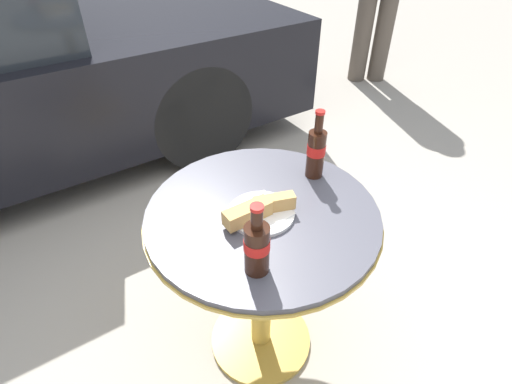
# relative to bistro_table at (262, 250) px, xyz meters

# --- Properties ---
(ground_plane) EXTENTS (30.00, 30.00, 0.00)m
(ground_plane) POSITION_rel_bistro_table_xyz_m (0.00, 0.00, -0.54)
(ground_plane) COLOR #A8A093
(bistro_table) EXTENTS (0.74, 0.74, 0.71)m
(bistro_table) POSITION_rel_bistro_table_xyz_m (0.00, 0.00, 0.00)
(bistro_table) COLOR gold
(bistro_table) RESTS_ON ground_plane
(cola_bottle_left) EXTENTS (0.07, 0.07, 0.22)m
(cola_bottle_left) POSITION_rel_bistro_table_xyz_m (-0.14, -0.19, 0.26)
(cola_bottle_left) COLOR #33190F
(cola_bottle_left) RESTS_ON bistro_table
(cola_bottle_right) EXTENTS (0.06, 0.06, 0.24)m
(cola_bottle_right) POSITION_rel_bistro_table_xyz_m (0.25, 0.06, 0.27)
(cola_bottle_right) COLOR #33190F
(cola_bottle_right) RESTS_ON bistro_table
(lunch_plate_near) EXTENTS (0.23, 0.20, 0.06)m
(lunch_plate_near) POSITION_rel_bistro_table_xyz_m (-0.02, -0.02, 0.20)
(lunch_plate_near) COLOR white
(lunch_plate_near) RESTS_ON bistro_table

